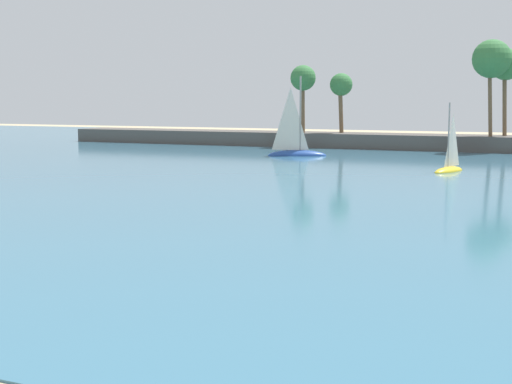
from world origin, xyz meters
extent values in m
cube|color=#386B84|center=(0.00, 63.67, 0.03)|extent=(220.00, 112.71, 0.06)
cube|color=#514C47|center=(0.00, 80.02, 0.90)|extent=(109.63, 6.00, 1.80)
cylinder|color=brown|center=(-0.32, 78.46, 6.03)|extent=(0.82, 0.69, 8.49)
sphere|color=#38753D|center=(-0.32, 78.46, 10.27)|extent=(4.21, 4.21, 4.21)
cylinder|color=brown|center=(-22.26, 78.85, 5.14)|extent=(0.61, 0.50, 6.69)
sphere|color=#38753D|center=(-22.26, 78.85, 8.48)|extent=(3.11, 3.11, 3.11)
cylinder|color=brown|center=(1.09, 80.16, 5.76)|extent=(0.77, 0.70, 7.94)
sphere|color=#38753D|center=(1.09, 80.16, 9.72)|extent=(3.49, 3.49, 3.49)
cylinder|color=brown|center=(-17.83, 80.22, 4.73)|extent=(0.70, 0.83, 5.90)
sphere|color=#38753D|center=(-17.83, 80.22, 7.66)|extent=(2.75, 2.75, 2.75)
ellipsoid|color=yellow|center=(-1.15, 54.91, 0.06)|extent=(2.50, 4.29, 0.82)
cylinder|color=gray|center=(-1.22, 54.71, 3.04)|extent=(0.12, 0.12, 5.15)
pyramid|color=silver|center=(-0.99, 55.38, 2.66)|extent=(0.72, 1.79, 4.37)
ellipsoid|color=#234793|center=(-18.02, 65.34, 0.06)|extent=(6.32, 3.80, 1.21)
cylinder|color=gray|center=(-17.74, 65.44, 4.45)|extent=(0.18, 0.18, 7.58)
pyramid|color=silver|center=(-18.70, 65.09, 3.89)|extent=(2.62, 1.11, 6.44)
camera|label=1|loc=(7.08, -3.46, 5.85)|focal=49.50mm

